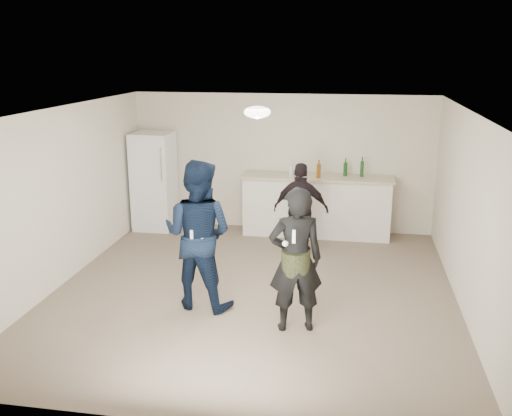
% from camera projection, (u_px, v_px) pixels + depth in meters
% --- Properties ---
extents(floor, '(6.00, 6.00, 0.00)m').
position_uv_depth(floor, '(254.00, 291.00, 7.96)').
color(floor, '#6B5B4C').
rests_on(floor, ground).
extents(ceiling, '(6.00, 6.00, 0.00)m').
position_uv_depth(ceiling, '(253.00, 111.00, 7.29)').
color(ceiling, silver).
rests_on(ceiling, wall_back).
extents(wall_back, '(6.00, 0.00, 6.00)m').
position_uv_depth(wall_back, '(282.00, 163.00, 10.47)').
color(wall_back, beige).
rests_on(wall_back, floor).
extents(wall_front, '(6.00, 0.00, 6.00)m').
position_uv_depth(wall_front, '(191.00, 297.00, 4.78)').
color(wall_front, beige).
rests_on(wall_front, floor).
extents(wall_left, '(0.00, 6.00, 6.00)m').
position_uv_depth(wall_left, '(63.00, 196.00, 8.07)').
color(wall_left, beige).
rests_on(wall_left, floor).
extents(wall_right, '(0.00, 6.00, 6.00)m').
position_uv_depth(wall_right, '(468.00, 214.00, 7.17)').
color(wall_right, beige).
rests_on(wall_right, floor).
extents(counter, '(2.60, 0.56, 1.05)m').
position_uv_depth(counter, '(316.00, 207.00, 10.24)').
color(counter, white).
rests_on(counter, floor).
extents(counter_top, '(2.68, 0.64, 0.04)m').
position_uv_depth(counter_top, '(317.00, 177.00, 10.10)').
color(counter_top, beige).
rests_on(counter_top, counter).
extents(fridge, '(0.70, 0.70, 1.80)m').
position_uv_depth(fridge, '(154.00, 181.00, 10.57)').
color(fridge, white).
rests_on(fridge, floor).
extents(fridge_handle, '(0.02, 0.02, 0.60)m').
position_uv_depth(fridge_handle, '(161.00, 164.00, 10.06)').
color(fridge_handle, silver).
rests_on(fridge_handle, fridge).
extents(ceiling_dome, '(0.36, 0.36, 0.16)m').
position_uv_depth(ceiling_dome, '(257.00, 112.00, 7.59)').
color(ceiling_dome, white).
rests_on(ceiling_dome, ceiling).
extents(shaker, '(0.08, 0.08, 0.17)m').
position_uv_depth(shaker, '(298.00, 172.00, 10.01)').
color(shaker, '#B0B0B5').
rests_on(shaker, counter_top).
extents(man, '(1.06, 0.89, 1.94)m').
position_uv_depth(man, '(198.00, 235.00, 7.28)').
color(man, '#0E1F3B').
rests_on(man, floor).
extents(woman, '(0.73, 0.57, 1.76)m').
position_uv_depth(woman, '(296.00, 260.00, 6.66)').
color(woman, black).
rests_on(woman, floor).
extents(camo_shorts, '(0.34, 0.34, 0.28)m').
position_uv_depth(camo_shorts, '(296.00, 262.00, 6.67)').
color(camo_shorts, '#333A1A').
rests_on(camo_shorts, woman).
extents(spectator, '(0.91, 0.42, 1.52)m').
position_uv_depth(spectator, '(301.00, 209.00, 9.22)').
color(spectator, black).
rests_on(spectator, floor).
extents(remote_man, '(0.04, 0.04, 0.15)m').
position_uv_depth(remote_man, '(192.00, 236.00, 6.99)').
color(remote_man, silver).
rests_on(remote_man, man).
extents(nunchuk_man, '(0.07, 0.07, 0.07)m').
position_uv_depth(nunchuk_man, '(202.00, 241.00, 7.02)').
color(nunchuk_man, white).
rests_on(nunchuk_man, man).
extents(remote_woman, '(0.04, 0.04, 0.15)m').
position_uv_depth(remote_woman, '(294.00, 237.00, 6.33)').
color(remote_woman, white).
rests_on(remote_woman, woman).
extents(nunchuk_woman, '(0.07, 0.07, 0.07)m').
position_uv_depth(nunchuk_woman, '(285.00, 244.00, 6.40)').
color(nunchuk_woman, white).
rests_on(nunchuk_woman, woman).
extents(bottle_cluster, '(1.30, 0.31, 0.28)m').
position_uv_depth(bottle_cluster, '(331.00, 170.00, 10.02)').
color(bottle_cluster, '#134313').
rests_on(bottle_cluster, counter_top).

